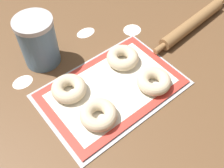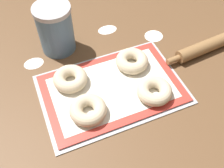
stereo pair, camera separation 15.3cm
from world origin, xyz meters
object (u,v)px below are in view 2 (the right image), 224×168
(bagel_front_left, at_px, (88,110))
(bagel_back_left, at_px, (70,79))
(bagel_back_right, at_px, (132,61))
(flour_canister, at_px, (55,29))
(bagel_front_right, at_px, (154,91))
(baking_tray, at_px, (112,89))
(rolling_pin, at_px, (219,41))

(bagel_front_left, height_order, bagel_back_left, same)
(bagel_back_right, bearing_deg, flour_canister, 137.30)
(bagel_front_right, height_order, flour_canister, flour_canister)
(baking_tray, bearing_deg, bagel_back_left, 148.57)
(baking_tray, bearing_deg, bagel_back_right, 33.19)
(bagel_front_right, bearing_deg, bagel_back_left, 147.22)
(bagel_back_left, height_order, rolling_pin, bagel_back_left)
(bagel_front_left, relative_size, bagel_back_right, 1.00)
(baking_tray, xyz_separation_m, bagel_front_right, (0.11, -0.08, 0.03))
(baking_tray, height_order, rolling_pin, rolling_pin)
(bagel_back_left, bearing_deg, bagel_front_right, -32.78)
(bagel_back_left, relative_size, rolling_pin, 0.24)
(bagel_back_right, xyz_separation_m, rolling_pin, (0.35, -0.03, -0.01))
(bagel_back_right, xyz_separation_m, flour_canister, (-0.21, 0.20, 0.06))
(bagel_front_right, bearing_deg, bagel_back_right, 94.05)
(bagel_front_left, distance_m, rolling_pin, 0.57)
(rolling_pin, bearing_deg, baking_tray, -174.90)
(bagel_front_right, xyz_separation_m, rolling_pin, (0.34, 0.12, -0.01))
(flour_canister, bearing_deg, bagel_front_left, -89.34)
(bagel_front_left, xyz_separation_m, flour_canister, (-0.00, 0.33, 0.06))
(bagel_front_left, height_order, bagel_front_right, same)
(baking_tray, height_order, bagel_back_right, bagel_back_right)
(bagel_back_right, height_order, flour_canister, flour_canister)
(baking_tray, relative_size, bagel_front_left, 4.11)
(bagel_front_left, bearing_deg, bagel_front_right, -3.50)
(flour_canister, bearing_deg, bagel_front_right, -56.88)
(bagel_front_right, bearing_deg, baking_tray, 145.85)
(baking_tray, distance_m, flour_canister, 0.30)
(bagel_back_left, height_order, flour_canister, flour_canister)
(bagel_front_left, xyz_separation_m, bagel_back_right, (0.21, 0.13, 0.00))
(bagel_back_left, relative_size, bagel_back_right, 1.00)
(baking_tray, bearing_deg, flour_canister, 112.36)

